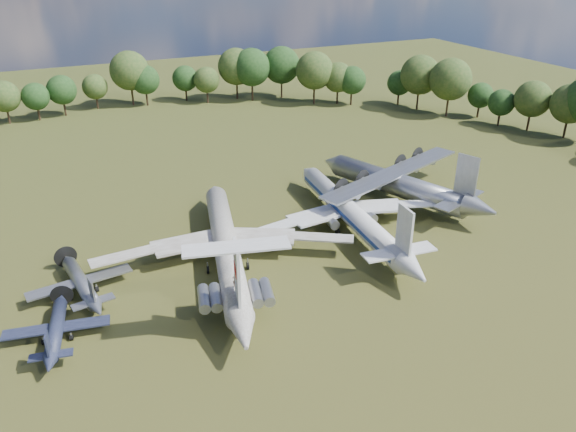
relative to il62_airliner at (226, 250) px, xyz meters
name	(u,v)px	position (x,y,z in m)	size (l,w,h in m)	color
ground	(229,260)	(0.63, 0.88, -2.24)	(300.00, 300.00, 0.00)	#2A4015
il62_airliner	(226,250)	(0.00, 0.00, 0.00)	(35.07, 45.59, 4.47)	beige
tu104_jet	(351,217)	(20.31, 1.99, -0.08)	(32.31, 43.08, 4.31)	#BDBDBD
an12_transport	(397,187)	(32.75, 8.16, 0.16)	(32.61, 36.45, 4.80)	#97999E
small_prop_west	(57,332)	(-22.00, -7.68, -1.12)	(11.17, 15.23, 2.23)	black
small_prop_northwest	(82,286)	(-18.49, 0.52, -0.97)	(12.65, 17.24, 2.53)	#A3A5AB
person_on_il62	(235,280)	(-2.91, -12.18, 3.08)	(0.62, 0.40, 1.69)	#855D43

